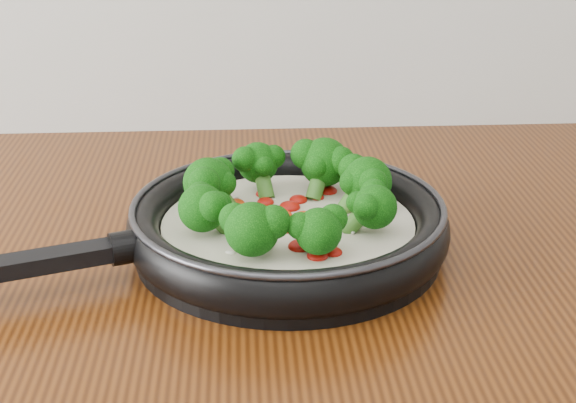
{
  "coord_description": "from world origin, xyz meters",
  "views": [
    {
      "loc": [
        0.05,
        0.43,
        1.25
      ],
      "look_at": [
        0.1,
        1.12,
        0.95
      ],
      "focal_mm": 52.25,
      "sensor_mm": 36.0,
      "label": 1
    }
  ],
  "objects": [
    {
      "name": "skillet",
      "position": [
        0.09,
        1.12,
        0.93
      ],
      "size": [
        0.48,
        0.37,
        0.08
      ],
      "color": "black",
      "rests_on": "counter"
    }
  ]
}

